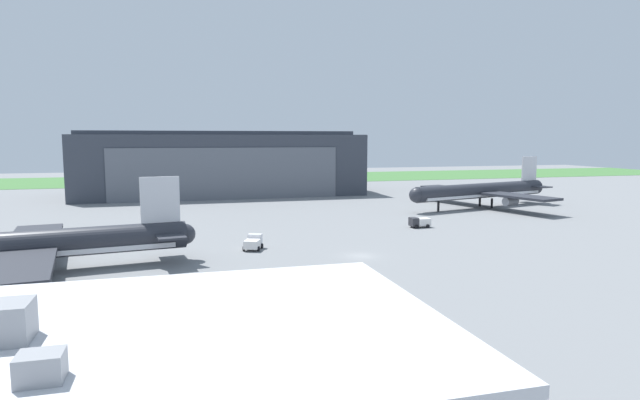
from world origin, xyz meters
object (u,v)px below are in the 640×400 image
Objects in this scene: airliner_far_left at (482,191)px; pushback_tractor at (419,222)px; maintenance_hangar at (221,164)px; airliner_near_right at (23,247)px; ops_van at (253,243)px.

airliner_far_left is 10.82× the size of pushback_tractor.
airliner_near_right is (-33.11, -94.47, -5.70)m from maintenance_hangar.
airliner_far_left is 36.47m from pushback_tractor.
ops_van is 36.40m from pushback_tractor.
maintenance_hangar is 20.83× the size of pushback_tractor.
maintenance_hangar is 87.25m from ops_van.
ops_van is (-2.67, -86.82, -8.21)m from maintenance_hangar.
pushback_tractor is (64.76, 19.78, -2.54)m from airliner_near_right.
airliner_near_right is 10.05× the size of ops_van.
airliner_far_left is 71.72m from ops_van.
airliner_near_right is (-92.88, -42.81, -0.54)m from airliner_far_left.
maintenance_hangar is 100.26m from airliner_near_right.
airliner_near_right reaches higher than ops_van.
maintenance_hangar reaches higher than airliner_far_left.
maintenance_hangar is 19.41× the size of ops_van.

